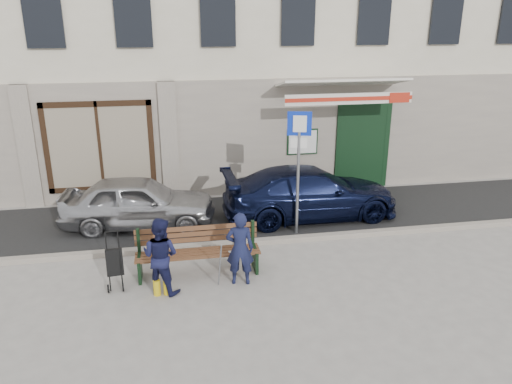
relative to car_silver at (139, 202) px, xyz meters
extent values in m
plane|color=#9E9991|center=(2.21, -3.03, -0.62)|extent=(80.00, 80.00, 0.00)
cube|color=#282828|center=(2.21, 0.07, -0.61)|extent=(60.00, 3.20, 0.01)
cube|color=#9E9384|center=(2.21, -1.53, -0.56)|extent=(60.00, 0.18, 0.12)
cube|color=beige|center=(2.21, 5.47, 4.38)|extent=(20.00, 7.00, 10.00)
cube|color=#9E9384|center=(2.21, 1.93, 0.98)|extent=(20.00, 0.12, 3.20)
cube|color=maroon|center=(-0.99, 1.99, 0.93)|extent=(2.50, 0.12, 2.00)
cube|color=black|center=(6.31, 1.85, 0.68)|extent=(1.60, 0.10, 2.60)
cube|color=black|center=(6.31, 2.32, 0.58)|extent=(1.25, 0.90, 2.40)
cube|color=white|center=(4.51, 1.82, 0.83)|extent=(0.80, 0.03, 0.65)
cube|color=white|center=(5.41, 1.60, 2.46)|extent=(3.40, 1.72, 0.42)
cube|color=white|center=(5.41, 0.74, 2.18)|extent=(3.40, 0.05, 0.28)
cube|color=red|center=(5.41, 0.71, 2.18)|extent=(3.40, 0.02, 0.10)
imported|color=#AEAFB3|center=(0.00, 0.00, 0.00)|extent=(3.75, 1.84, 1.23)
imported|color=black|center=(4.20, -0.13, 0.02)|extent=(4.42, 1.90, 1.27)
cylinder|color=gray|center=(3.60, -1.09, 0.76)|extent=(0.07, 0.07, 2.75)
cube|color=#0C2AB1|center=(3.60, -1.09, 1.98)|extent=(0.52, 0.16, 0.53)
cube|color=white|center=(3.60, -1.12, 1.98)|extent=(0.29, 0.09, 0.36)
cube|color=white|center=(3.60, -1.09, 1.55)|extent=(0.36, 0.12, 0.23)
cube|color=brown|center=(1.22, -2.65, -0.17)|extent=(2.40, 0.50, 0.04)
cube|color=brown|center=(1.22, -2.37, 0.12)|extent=(2.40, 0.10, 0.36)
cube|color=black|center=(0.10, -2.65, -0.39)|extent=(0.06, 0.50, 0.45)
cube|color=black|center=(2.34, -2.65, -0.39)|extent=(0.06, 0.50, 0.45)
cube|color=white|center=(1.97, -2.75, -0.14)|extent=(0.34, 0.25, 0.11)
cylinder|color=gray|center=(1.57, -3.32, -0.12)|extent=(0.07, 0.34, 0.96)
cylinder|color=gold|center=(0.42, -3.30, -0.47)|extent=(0.13, 0.13, 0.30)
cylinder|color=gold|center=(0.60, -3.30, -0.47)|extent=(0.13, 0.13, 0.30)
imported|color=#15193A|center=(1.97, -3.13, 0.10)|extent=(0.57, 0.42, 1.43)
imported|color=#15183C|center=(0.52, -3.18, 0.11)|extent=(0.88, 0.82, 1.44)
cylinder|color=black|center=(-0.46, -3.06, -0.54)|extent=(0.05, 0.16, 0.15)
cylinder|color=black|center=(-0.20, -3.06, -0.54)|extent=(0.05, 0.16, 0.15)
cube|color=black|center=(-0.33, -2.84, -0.12)|extent=(0.34, 0.31, 0.52)
cylinder|color=black|center=(-0.33, -2.71, 0.44)|extent=(0.29, 0.06, 0.02)
camera|label=1|loc=(0.78, -11.43, 4.16)|focal=35.00mm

